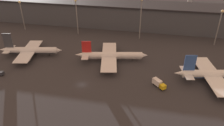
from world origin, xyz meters
TOP-DOWN VIEW (x-y plane):
  - ground at (0.00, 0.00)m, footprint 600.00×600.00m
  - terminal_building at (0.00, 87.03)m, footprint 234.92×26.41m
  - airplane_1 at (-40.03, 23.06)m, footprint 37.94×31.21m
  - airplane_2 at (9.05, 26.60)m, footprint 41.90×37.00m
  - airplane_3 at (63.10, 17.18)m, footprint 39.72×36.90m
  - service_vehicle_1 at (36.61, 5.94)m, footprint 6.89×7.06m
  - lamp_post_0 at (-67.74, 62.39)m, footprint 1.80×1.80m
  - lamp_post_1 at (-23.81, 62.39)m, footprint 1.80×1.80m
  - lamp_post_2 at (22.03, 62.39)m, footprint 1.80×1.80m
  - lamp_post_3 at (72.34, 62.39)m, footprint 1.80×1.80m

SIDE VIEW (x-z plane):
  - ground at x=0.00m, z-range 0.00..0.00m
  - service_vehicle_1 at x=36.61m, z-range 0.20..3.72m
  - airplane_2 at x=9.05m, z-range -2.79..9.55m
  - airplane_1 at x=-40.03m, z-range -3.75..10.64m
  - airplane_3 at x=63.10m, z-range -3.47..10.65m
  - terminal_building at x=0.00m, z-range 0.05..18.66m
  - lamp_post_0 at x=-67.74m, z-range 3.26..25.62m
  - lamp_post_3 at x=72.34m, z-range 3.34..27.16m
  - lamp_post_1 at x=-23.81m, z-range 3.44..29.22m
  - lamp_post_2 at x=22.03m, z-range 3.56..32.05m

